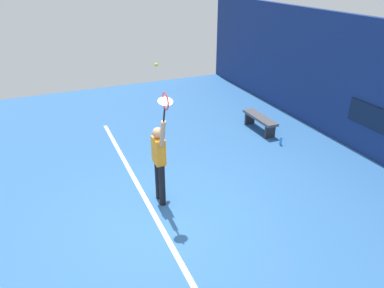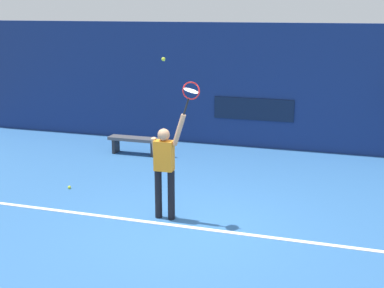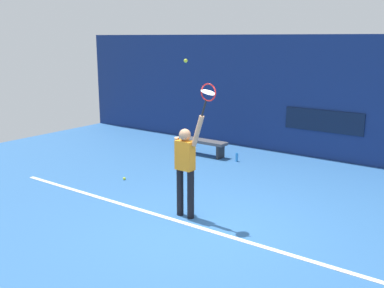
# 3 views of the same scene
# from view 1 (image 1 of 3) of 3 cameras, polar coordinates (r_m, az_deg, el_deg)

# --- Properties ---
(ground_plane) EXTENTS (18.00, 18.00, 0.00)m
(ground_plane) POSITION_cam_1_polar(r_m,az_deg,el_deg) (7.41, -4.83, -11.29)
(ground_plane) COLOR #2D609E
(sponsor_banner_center) EXTENTS (2.20, 0.03, 0.60)m
(sponsor_banner_center) POSITION_cam_1_polar(r_m,az_deg,el_deg) (9.96, 27.80, 2.94)
(sponsor_banner_center) COLOR #0C1933
(court_baseline) EXTENTS (10.00, 0.10, 0.01)m
(court_baseline) POSITION_cam_1_polar(r_m,az_deg,el_deg) (7.38, -5.63, -11.44)
(court_baseline) COLOR white
(court_baseline) RESTS_ON ground_plane
(tennis_player) EXTENTS (0.66, 0.31, 1.98)m
(tennis_player) POSITION_cam_1_polar(r_m,az_deg,el_deg) (7.33, -5.12, -2.33)
(tennis_player) COLOR black
(tennis_player) RESTS_ON ground_plane
(tennis_racket) EXTENTS (0.39, 0.27, 0.63)m
(tennis_racket) POSITION_cam_1_polar(r_m,az_deg,el_deg) (6.35, -4.20, 6.41)
(tennis_racket) COLOR black
(tennis_ball) EXTENTS (0.07, 0.07, 0.07)m
(tennis_ball) POSITION_cam_1_polar(r_m,az_deg,el_deg) (6.65, -5.61, 12.21)
(tennis_ball) COLOR #CCE033
(court_bench) EXTENTS (1.40, 0.36, 0.45)m
(court_bench) POSITION_cam_1_polar(r_m,az_deg,el_deg) (11.09, 10.53, 3.71)
(court_bench) COLOR #4C4C51
(court_bench) RESTS_ON ground_plane
(water_bottle) EXTENTS (0.07, 0.07, 0.24)m
(water_bottle) POSITION_cam_1_polar(r_m,az_deg,el_deg) (10.38, 13.67, 0.46)
(water_bottle) COLOR #338CD8
(water_bottle) RESTS_ON ground_plane
(spare_ball) EXTENTS (0.07, 0.07, 0.07)m
(spare_ball) POSITION_cam_1_polar(r_m,az_deg,el_deg) (10.16, -4.61, 0.05)
(spare_ball) COLOR #CCE033
(spare_ball) RESTS_ON ground_plane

